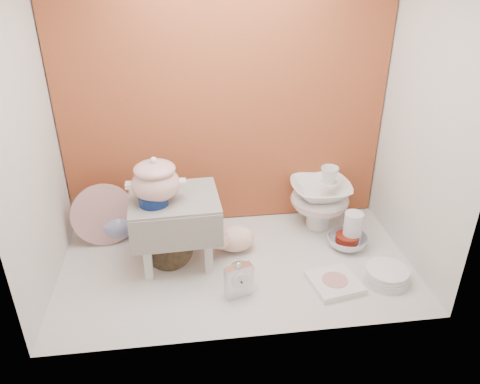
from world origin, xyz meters
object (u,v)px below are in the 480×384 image
object	(u,v)px
floral_platter	(104,215)
mantel_clock	(238,280)
plush_pig	(235,238)
blue_white_vase	(117,218)
porcelain_tower	(320,197)
gold_rim_teacup	(241,275)
soup_tureen	(155,179)
dinner_plate_stack	(387,275)
step_stool	(176,229)
crystal_bowl	(347,241)

from	to	relation	value
floral_platter	mantel_clock	bearing A→B (deg)	-39.15
plush_pig	floral_platter	bearing A→B (deg)	156.92
blue_white_vase	mantel_clock	world-z (taller)	blue_white_vase
plush_pig	porcelain_tower	size ratio (longest dim) A/B	0.69
gold_rim_teacup	soup_tureen	bearing A→B (deg)	149.48
soup_tureen	dinner_plate_stack	size ratio (longest dim) A/B	1.21
soup_tureen	mantel_clock	bearing A→B (deg)	-39.35
step_stool	crystal_bowl	bearing A→B (deg)	-2.36
soup_tureen	dinner_plate_stack	distance (m)	1.22
mantel_clock	dinner_plate_stack	distance (m)	0.74
plush_pig	gold_rim_teacup	world-z (taller)	plush_pig
step_stool	soup_tureen	size ratio (longest dim) A/B	1.61
soup_tureen	plush_pig	world-z (taller)	soup_tureen
floral_platter	blue_white_vase	xyz separation A→B (m)	(0.06, 0.06, -0.06)
dinner_plate_stack	floral_platter	bearing A→B (deg)	159.21
floral_platter	dinner_plate_stack	xyz separation A→B (m)	(1.41, -0.53, -0.14)
gold_rim_teacup	mantel_clock	bearing A→B (deg)	-106.71
blue_white_vase	mantel_clock	xyz separation A→B (m)	(0.61, -0.60, -0.02)
floral_platter	step_stool	bearing A→B (deg)	-29.81
step_stool	dinner_plate_stack	distance (m)	1.07
step_stool	porcelain_tower	bearing A→B (deg)	13.24
plush_pig	dinner_plate_stack	distance (m)	0.79
step_stool	mantel_clock	size ratio (longest dim) A/B	2.31
mantel_clock	plush_pig	bearing A→B (deg)	68.28
mantel_clock	crystal_bowl	xyz separation A→B (m)	(0.64, 0.33, -0.06)
step_stool	gold_rim_teacup	world-z (taller)	step_stool
soup_tureen	plush_pig	bearing A→B (deg)	10.68
gold_rim_teacup	blue_white_vase	bearing A→B (deg)	139.87
soup_tureen	porcelain_tower	distance (m)	0.98
porcelain_tower	floral_platter	bearing A→B (deg)	-179.56
floral_platter	dinner_plate_stack	size ratio (longest dim) A/B	1.56
soup_tureen	floral_platter	bearing A→B (deg)	141.08
step_stool	porcelain_tower	distance (m)	0.85
dinner_plate_stack	porcelain_tower	distance (m)	0.60
mantel_clock	plush_pig	distance (m)	0.37
soup_tureen	floral_platter	world-z (taller)	soup_tureen
blue_white_vase	porcelain_tower	bearing A→B (deg)	-2.46
dinner_plate_stack	crystal_bowl	xyz separation A→B (m)	(-0.09, 0.31, -0.00)
gold_rim_teacup	porcelain_tower	size ratio (longest dim) A/B	0.34
plush_pig	dinner_plate_stack	xyz separation A→B (m)	(0.71, -0.35, -0.04)
mantel_clock	dinner_plate_stack	xyz separation A→B (m)	(0.74, 0.01, -0.06)
mantel_clock	gold_rim_teacup	size ratio (longest dim) A/B	1.45
step_stool	mantel_clock	world-z (taller)	step_stool
step_stool	soup_tureen	xyz separation A→B (m)	(-0.08, -0.03, 0.30)
blue_white_vase	plush_pig	distance (m)	0.69
dinner_plate_stack	porcelain_tower	bearing A→B (deg)	109.68
soup_tureen	floral_platter	distance (m)	0.51
soup_tureen	blue_white_vase	bearing A→B (deg)	129.37
soup_tureen	porcelain_tower	xyz separation A→B (m)	(0.90, 0.26, -0.30)
step_stool	soup_tureen	world-z (taller)	soup_tureen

